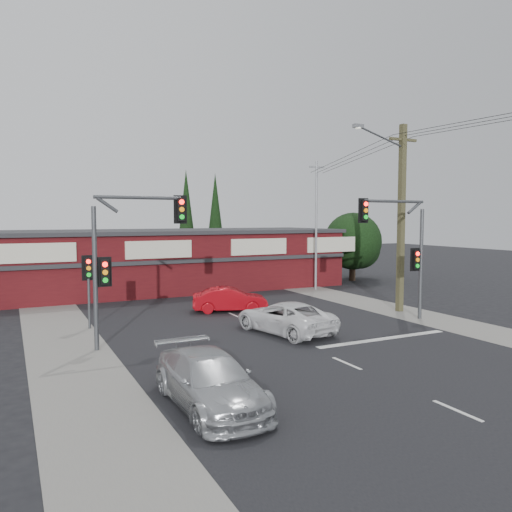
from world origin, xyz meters
name	(u,v)px	position (x,y,z in m)	size (l,w,h in m)	color
ground	(293,340)	(0.00, 0.00, 0.00)	(120.00, 120.00, 0.00)	black
road_strip	(242,319)	(0.00, 5.00, 0.01)	(14.00, 70.00, 0.01)	black
verge_left	(62,336)	(-8.50, 5.00, 0.01)	(3.00, 70.00, 0.02)	gray
verge_right	(375,305)	(8.50, 5.00, 0.01)	(3.00, 70.00, 0.02)	gray
stop_line	(383,339)	(3.50, -1.50, 0.01)	(6.50, 0.35, 0.01)	silver
white_suv	(285,317)	(0.42, 1.39, 0.69)	(2.28, 4.95, 1.38)	white
silver_suv	(210,381)	(-5.69, -5.26, 0.71)	(1.99, 4.89, 1.42)	#AFB2B5
red_sedan	(230,299)	(0.23, 7.04, 0.66)	(1.40, 4.00, 1.32)	#AB0A13
lane_dashes	(218,308)	(0.00, 8.24, 0.01)	(0.12, 54.09, 0.01)	silver
shop_building	(158,260)	(-0.99, 16.99, 2.13)	(27.30, 8.40, 4.22)	#480E12
tree_cluster	(351,245)	(14.69, 15.44, 2.90)	(5.90, 5.10, 5.50)	#2D2116
conifer_near	(186,213)	(3.50, 24.00, 5.48)	(1.80, 1.80, 9.25)	#2D2116
conifer_far	(215,214)	(7.00, 26.00, 5.48)	(1.80, 1.80, 9.25)	#2D2116
traffic_mast_left	(123,247)	(-6.43, 2.00, 3.93)	(3.77, 0.27, 5.97)	#47494C
traffic_mast_right	(404,241)	(6.86, 1.00, 3.95)	(3.96, 0.27, 5.97)	#47494C
pedestal_signal	(88,277)	(-7.20, 6.01, 2.41)	(0.55, 0.27, 3.38)	#47494C
utility_pole	(400,212)	(8.36, 2.99, 5.40)	(4.38, 0.59, 10.00)	brown
steel_pole	(316,223)	(9.00, 12.00, 4.70)	(1.20, 0.16, 9.00)	gray
power_lines	(492,125)	(8.47, -2.47, 9.04)	(2.01, 29.00, 1.22)	black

